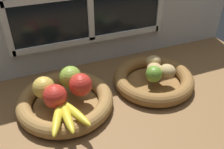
% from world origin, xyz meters
% --- Properties ---
extents(ground_plane, '(1.40, 0.90, 0.03)m').
position_xyz_m(ground_plane, '(0.00, 0.00, -0.01)').
color(ground_plane, brown).
extents(back_wall, '(1.40, 0.05, 0.55)m').
position_xyz_m(back_wall, '(0.00, 0.30, 0.28)').
color(back_wall, silver).
rests_on(back_wall, ground_plane).
extents(fruit_bowl_left, '(0.33, 0.33, 0.05)m').
position_xyz_m(fruit_bowl_left, '(-0.18, 0.04, 0.02)').
color(fruit_bowl_left, olive).
rests_on(fruit_bowl_left, ground_plane).
extents(fruit_bowl_right, '(0.31, 0.31, 0.05)m').
position_xyz_m(fruit_bowl_right, '(0.17, 0.04, 0.02)').
color(fruit_bowl_right, brown).
rests_on(fruit_bowl_right, ground_plane).
extents(apple_golden_left, '(0.07, 0.07, 0.07)m').
position_xyz_m(apple_golden_left, '(-0.24, 0.05, 0.09)').
color(apple_golden_left, gold).
rests_on(apple_golden_left, fruit_bowl_left).
extents(apple_red_front, '(0.08, 0.08, 0.08)m').
position_xyz_m(apple_red_front, '(-0.22, -0.01, 0.09)').
color(apple_red_front, red).
rests_on(apple_red_front, fruit_bowl_left).
extents(apple_red_right, '(0.08, 0.08, 0.08)m').
position_xyz_m(apple_red_right, '(-0.13, 0.02, 0.09)').
color(apple_red_right, red).
rests_on(apple_red_right, fruit_bowl_left).
extents(apple_green_back, '(0.08, 0.08, 0.08)m').
position_xyz_m(apple_green_back, '(-0.15, 0.08, 0.09)').
color(apple_green_back, '#8CAD3D').
rests_on(apple_green_back, fruit_bowl_left).
extents(banana_bunch_front, '(0.13, 0.16, 0.03)m').
position_xyz_m(banana_bunch_front, '(-0.20, -0.08, 0.07)').
color(banana_bunch_front, gold).
rests_on(banana_bunch_front, fruit_bowl_left).
extents(potato_back, '(0.07, 0.06, 0.05)m').
position_xyz_m(potato_back, '(0.19, 0.08, 0.08)').
color(potato_back, tan).
rests_on(potato_back, fruit_bowl_right).
extents(potato_small, '(0.09, 0.09, 0.05)m').
position_xyz_m(potato_small, '(0.20, 0.00, 0.08)').
color(potato_small, tan).
rests_on(potato_small, fruit_bowl_right).
extents(potato_large, '(0.08, 0.08, 0.04)m').
position_xyz_m(potato_large, '(0.17, 0.04, 0.07)').
color(potato_large, tan).
rests_on(potato_large, fruit_bowl_right).
extents(lime_near, '(0.06, 0.06, 0.06)m').
position_xyz_m(lime_near, '(0.14, -0.01, 0.08)').
color(lime_near, olive).
rests_on(lime_near, fruit_bowl_right).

